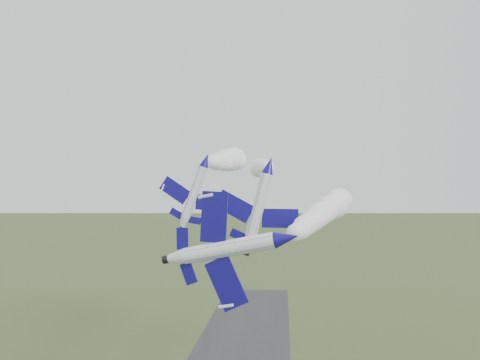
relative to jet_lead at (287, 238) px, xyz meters
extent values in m
cylinder|color=white|center=(-0.03, 0.12, -0.01)|extent=(3.31, 9.29, 1.91)
cone|color=navy|center=(-0.93, -5.55, -0.01)|extent=(2.26, 2.65, 1.91)
cone|color=white|center=(0.83, 5.58, -0.01)|extent=(2.19, 2.22, 1.91)
cylinder|color=black|center=(1.00, 6.65, -0.01)|extent=(1.06, 0.79, 0.97)
ellipsoid|color=black|center=(0.19, -2.28, 0.11)|extent=(1.74, 3.28, 1.27)
cube|color=navy|center=(-0.67, 1.10, 3.15)|extent=(1.50, 2.74, 4.92)
cube|color=navy|center=(0.56, 0.90, -3.23)|extent=(1.50, 2.74, 4.92)
cube|color=navy|center=(0.35, 4.67, 1.69)|extent=(0.70, 1.26, 2.15)
cube|color=navy|center=(1.01, 4.56, -1.71)|extent=(0.70, 1.26, 2.15)
cube|color=navy|center=(2.00, 4.14, 0.26)|extent=(2.61, 2.08, 0.59)
cylinder|color=white|center=(-11.32, 24.51, 8.85)|extent=(1.77, 7.56, 1.73)
cone|color=navy|center=(-11.35, 19.74, 8.85)|extent=(1.74, 1.99, 1.73)
cone|color=white|center=(-11.30, 29.10, 8.85)|extent=(1.74, 1.63, 1.73)
cylinder|color=black|center=(-11.29, 30.00, 8.85)|extent=(0.88, 0.54, 0.88)
ellipsoid|color=black|center=(-11.16, 22.57, 9.33)|extent=(1.17, 2.60, 1.15)
cube|color=navy|center=(-13.90, 25.24, 9.65)|extent=(3.94, 2.18, 1.53)
cube|color=navy|center=(-8.83, 25.22, 7.81)|extent=(3.94, 2.18, 1.53)
cube|color=navy|center=(-12.65, 28.30, 9.34)|extent=(1.73, 1.00, 0.70)
cube|color=navy|center=(-9.95, 28.28, 8.36)|extent=(1.73, 1.00, 0.70)
cube|color=navy|center=(-10.90, 28.07, 9.95)|extent=(0.78, 1.44, 1.90)
cylinder|color=white|center=(-2.29, 24.24, 8.08)|extent=(2.78, 9.45, 2.03)
cone|color=navy|center=(-1.81, 18.38, 8.08)|extent=(2.22, 2.60, 2.03)
cone|color=white|center=(-2.74, 29.88, 8.08)|extent=(2.19, 2.15, 2.03)
cylinder|color=black|center=(-2.83, 30.99, 8.08)|extent=(1.08, 0.75, 1.03)
ellipsoid|color=black|center=(-1.94, 21.86, 8.68)|extent=(1.61, 3.29, 1.36)
cube|color=navy|center=(-5.61, 24.86, 8.76)|extent=(5.17, 3.06, 1.45)
cube|color=navy|center=(0.81, 25.38, 7.07)|extent=(5.17, 3.06, 1.45)
cube|color=navy|center=(-4.37, 28.75, 8.53)|extent=(2.27, 1.39, 0.67)
cube|color=navy|center=(-0.95, 29.02, 7.63)|extent=(2.27, 1.39, 0.67)
cube|color=navy|center=(-2.28, 28.65, 9.47)|extent=(0.89, 1.83, 2.40)
camera|label=1|loc=(-0.37, -50.68, 4.30)|focal=40.00mm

